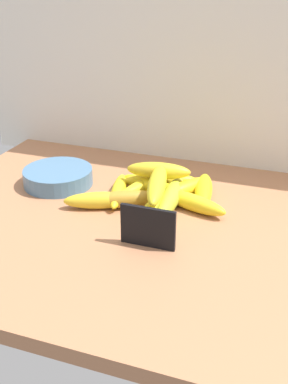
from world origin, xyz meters
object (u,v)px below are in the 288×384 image
banana_2 (204,190)px  banana_12 (157,184)px  banana_10 (127,199)px  banana_3 (101,200)px  banana_5 (160,204)px  banana_11 (159,171)px  banana_4 (142,186)px  banana_6 (118,191)px  banana_9 (160,181)px  banana_0 (192,202)px  banana_1 (157,188)px  fruit_bowl (58,177)px  chalkboard_sign (148,229)px  banana_7 (171,198)px  banana_8 (185,189)px

banana_2 → banana_12: bearing=-134.7°
banana_10 → banana_3: bearing=-156.4°
banana_5 → banana_11: (-3.39, 9.27, 3.73)cm
banana_3 → banana_4: banana_3 is taller
banana_6 → banana_9: bearing=46.1°
banana_0 → banana_5: banana_5 is taller
banana_2 → banana_12: size_ratio=0.85×
banana_1 → banana_5: (3.42, -7.94, 0.16)cm
fruit_bowl → banana_2: 36.00cm
banana_4 → banana_5: 10.83cm
chalkboard_sign → banana_3: chalkboard_sign is taller
banana_1 → banana_12: bearing=-70.9°
banana_2 → banana_5: size_ratio=1.04×
banana_1 → banana_2: size_ratio=1.19×
banana_7 → banana_11: bearing=130.3°
chalkboard_sign → banana_7: size_ratio=0.53×
fruit_bowl → banana_1: fruit_bowl is taller
banana_4 → banana_11: (3.71, 1.10, 4.16)cm
banana_9 → banana_7: bearing=-57.6°
banana_0 → banana_1: same height
fruit_bowl → banana_5: 28.87cm
banana_0 → banana_4: size_ratio=0.89×
chalkboard_sign → banana_0: size_ratio=0.65×
banana_6 → banana_8: bearing=19.7°
banana_5 → banana_9: banana_5 is taller
chalkboard_sign → banana_9: (-5.95, 25.91, -1.93)cm
banana_9 → banana_10: size_ratio=1.06×
banana_7 → banana_9: (-5.43, 8.55, -0.25)cm
chalkboard_sign → banana_0: bearing=76.0°
banana_2 → banana_7: bearing=-131.3°
banana_9 → banana_12: banana_12 is taller
fruit_bowl → banana_8: 31.62cm
banana_1 → banana_3: bearing=-132.9°
chalkboard_sign → banana_7: (-0.51, 17.36, -1.67)cm
chalkboard_sign → banana_10: (-9.74, 13.86, -1.85)cm
banana_11 → banana_6: bearing=-147.1°
chalkboard_sign → banana_4: 24.04cm
banana_8 → banana_10: bearing=-139.0°
banana_11 → banana_10: bearing=-114.5°
banana_0 → banana_3: same height
banana_5 → banana_9: 12.57cm
banana_11 → banana_12: bearing=-74.1°
fruit_bowl → chalkboard_sign: bearing=-32.7°
banana_6 → banana_5: bearing=-19.2°
chalkboard_sign → banana_11: bearing=103.3°
banana_0 → banana_10: (-14.08, -3.58, 0.11)cm
banana_0 → banana_9: size_ratio=0.93×
banana_0 → banana_12: bearing=-164.6°
banana_5 → banana_6: 12.22cm
banana_3 → banana_10: (5.44, 2.38, 0.08)cm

